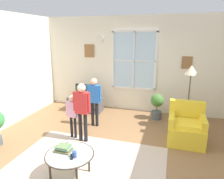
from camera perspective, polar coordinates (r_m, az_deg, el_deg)
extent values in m
cube|color=olive|center=(4.10, -3.13, -19.22)|extent=(6.18, 6.33, 0.02)
cube|color=silver|center=(6.28, 5.83, 6.96)|extent=(5.58, 0.12, 2.86)
cube|color=silver|center=(6.19, 6.16, 8.05)|extent=(1.30, 0.02, 1.69)
cube|color=white|center=(6.13, 6.35, 15.91)|extent=(1.36, 0.04, 0.06)
cube|color=white|center=(6.33, 5.92, 0.39)|extent=(1.36, 0.04, 0.06)
cube|color=white|center=(6.32, 0.27, 8.28)|extent=(0.06, 0.04, 1.69)
cube|color=white|center=(6.08, 12.21, 7.68)|extent=(0.06, 0.04, 1.69)
cube|color=white|center=(6.17, 6.13, 8.03)|extent=(0.03, 0.04, 1.69)
cube|color=white|center=(6.17, 6.13, 8.03)|extent=(1.30, 0.04, 0.03)
cube|color=olive|center=(6.57, -6.37, 10.69)|extent=(0.32, 0.03, 0.40)
cube|color=olive|center=(6.09, 20.19, 7.08)|extent=(0.28, 0.03, 0.34)
cylinder|color=silver|center=(6.41, -3.43, 14.07)|extent=(0.24, 0.04, 0.24)
cube|color=#C6B29E|center=(4.02, -6.87, -19.94)|extent=(2.80, 1.97, 0.01)
cube|color=#4C4C51|center=(6.41, -7.47, -4.06)|extent=(1.05, 0.44, 0.44)
cube|color=black|center=(6.24, -8.30, -5.28)|extent=(0.95, 0.02, 0.02)
cylinder|color=#4C4C4C|center=(6.33, -7.55, -1.95)|extent=(0.08, 0.08, 0.05)
cube|color=black|center=(6.28, -7.61, -0.23)|extent=(0.59, 0.05, 0.38)
cube|color=#1E4C33|center=(6.26, -7.71, -0.30)|extent=(0.55, 0.01, 0.34)
cube|color=yellow|center=(4.85, 19.89, -11.49)|extent=(0.76, 0.72, 0.42)
cube|color=yellow|center=(4.96, 20.19, -5.45)|extent=(0.76, 0.16, 0.45)
cube|color=yellow|center=(4.71, 16.31, -7.84)|extent=(0.12, 0.65, 0.20)
cube|color=yellow|center=(4.76, 24.10, -8.33)|extent=(0.12, 0.65, 0.20)
cube|color=yellow|center=(4.70, 20.19, -9.01)|extent=(0.61, 0.50, 0.08)
cylinder|color=#99B2B7|center=(3.52, -11.74, -17.32)|extent=(0.77, 0.77, 0.02)
torus|color=#3F3328|center=(3.52, -11.74, -17.32)|extent=(0.80, 0.80, 0.02)
cylinder|color=#33281E|center=(3.91, -13.02, -17.69)|extent=(0.04, 0.04, 0.42)
cylinder|color=#33281E|center=(3.72, -6.46, -19.14)|extent=(0.04, 0.04, 0.42)
cylinder|color=#33281E|center=(3.59, -16.91, -21.26)|extent=(0.04, 0.04, 0.42)
cylinder|color=#33281E|center=(3.39, -9.79, -23.20)|extent=(0.04, 0.04, 0.42)
cube|color=olive|center=(3.60, -13.34, -16.19)|extent=(0.27, 0.20, 0.03)
cube|color=#495A40|center=(3.59, -13.37, -15.86)|extent=(0.25, 0.15, 0.02)
cube|color=#77B38B|center=(3.58, -13.39, -15.54)|extent=(0.23, 0.15, 0.03)
cube|color=#5B764B|center=(3.57, -13.41, -15.18)|extent=(0.22, 0.18, 0.03)
cylinder|color=#334C8C|center=(3.40, -10.47, -17.37)|extent=(0.07, 0.07, 0.10)
cube|color=black|center=(3.42, -11.22, -17.96)|extent=(0.10, 0.14, 0.02)
cylinder|color=black|center=(5.36, -5.45, -6.77)|extent=(0.08, 0.08, 0.64)
cylinder|color=black|center=(5.31, -4.25, -6.92)|extent=(0.08, 0.08, 0.64)
cube|color=blue|center=(5.16, -4.99, -1.21)|extent=(0.28, 0.14, 0.45)
sphere|color=#D8AD8C|center=(5.08, -5.07, 2.18)|extent=(0.17, 0.17, 0.17)
cylinder|color=blue|center=(5.19, -6.73, -0.88)|extent=(0.06, 0.06, 0.41)
cylinder|color=blue|center=(5.08, -3.38, -1.18)|extent=(0.06, 0.06, 0.41)
cylinder|color=black|center=(4.85, -11.24, -10.20)|extent=(0.06, 0.06, 0.51)
cylinder|color=black|center=(4.81, -10.21, -10.38)|extent=(0.06, 0.06, 0.51)
cube|color=#DB9EBC|center=(4.66, -10.99, -5.40)|extent=(0.22, 0.12, 0.36)
sphere|color=#D8AD8C|center=(4.58, -11.14, -2.45)|extent=(0.14, 0.14, 0.14)
cylinder|color=#DB9EBC|center=(4.70, -12.52, -5.08)|extent=(0.05, 0.05, 0.33)
cylinder|color=#DB9EBC|center=(4.58, -9.67, -5.46)|extent=(0.05, 0.05, 0.33)
cylinder|color=black|center=(4.64, -8.82, -10.26)|extent=(0.08, 0.08, 0.67)
cylinder|color=black|center=(4.59, -7.39, -10.49)|extent=(0.08, 0.08, 0.67)
cube|color=red|center=(4.40, -8.38, -3.67)|extent=(0.29, 0.15, 0.47)
sphere|color=beige|center=(4.31, -8.54, 0.44)|extent=(0.18, 0.18, 0.18)
cylinder|color=red|center=(4.45, -10.47, -3.24)|extent=(0.06, 0.06, 0.42)
cylinder|color=red|center=(4.31, -6.47, -3.67)|extent=(0.06, 0.06, 0.42)
cylinder|color=#4C565B|center=(5.95, 12.28, -6.96)|extent=(0.28, 0.28, 0.22)
cylinder|color=#4C7238|center=(5.89, 12.38, -5.32)|extent=(0.02, 0.02, 0.14)
sphere|color=#407330|center=(5.81, 12.52, -2.98)|extent=(0.36, 0.36, 0.36)
cylinder|color=black|center=(5.61, 19.86, -9.98)|extent=(0.26, 0.26, 0.03)
cylinder|color=brown|center=(5.37, 20.51, -3.31)|extent=(0.03, 0.03, 1.40)
cone|color=beige|center=(5.19, 21.31, 5.14)|extent=(0.32, 0.32, 0.22)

